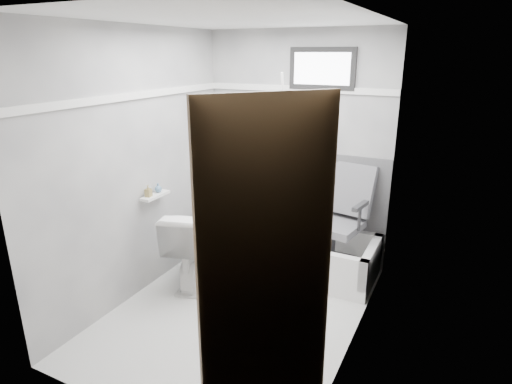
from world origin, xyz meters
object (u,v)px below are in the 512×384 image
Objects in this scene: door at (288,321)px; soap_bottle_a at (148,191)px; toilet at (195,246)px; soap_bottle_b at (158,188)px; office_chair at (334,218)px; bathtub at (301,252)px.

door is 2.32m from soap_bottle_a.
toilet is 6.70× the size of soap_bottle_a.
office_chair is at bearing 28.68° from soap_bottle_b.
soap_bottle_a is at bearing 19.74° from toilet.
office_chair is 0.51× the size of door.
office_chair is 1.72m from soap_bottle_b.
door is at bearing -69.23° from office_chair.
bathtub is at bearing 33.06° from soap_bottle_b.
soap_bottle_a is at bearing -142.38° from bathtub.
soap_bottle_a is (-1.17, -0.90, 0.76)m from bathtub.
soap_bottle_a is 1.34× the size of soap_bottle_b.
office_chair reaches higher than bathtub.
office_chair is 1.79m from soap_bottle_a.
office_chair is 8.64× the size of soap_bottle_a.
office_chair is (0.31, 0.05, 0.42)m from bathtub.
soap_bottle_a is (-1.92, 1.31, -0.03)m from door.
office_chair is 11.54× the size of soap_bottle_b.
door reaches higher than soap_bottle_b.
door reaches higher than toilet.
soap_bottle_b is (-1.48, -0.81, 0.33)m from office_chair.
office_chair reaches higher than soap_bottle_a.
office_chair is at bearing 100.92° from door.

